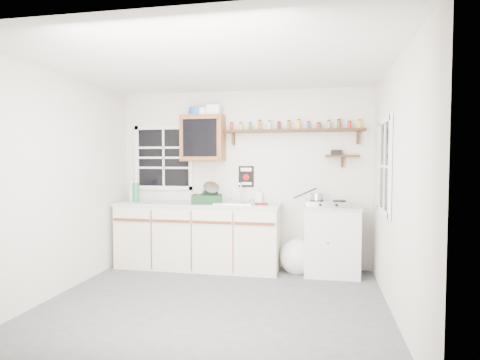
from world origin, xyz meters
name	(u,v)px	position (x,y,z in m)	size (l,w,h in m)	color
room	(214,186)	(0.00, 0.00, 1.25)	(3.64, 3.24, 2.54)	#49494B
main_cabinet	(198,235)	(-0.58, 1.30, 0.46)	(2.31, 0.63, 0.92)	beige
right_cabinet	(332,240)	(1.25, 1.32, 0.46)	(0.73, 0.57, 0.91)	silver
sink	(235,203)	(-0.05, 1.30, 0.93)	(0.52, 0.44, 0.29)	#B4B3B8
upper_cabinet	(203,138)	(-0.55, 1.44, 1.82)	(0.60, 0.32, 0.65)	brown
upper_cabinet_clutter	(203,111)	(-0.54, 1.44, 2.21)	(0.46, 0.24, 0.14)	#1A4CAE
spice_shelf	(294,130)	(0.73, 1.51, 1.93)	(1.91, 0.18, 0.35)	#331F0E
secondary_shelf	(340,156)	(1.36, 1.52, 1.58)	(0.45, 0.16, 0.24)	#331F0E
warning_sign	(246,177)	(0.05, 1.59, 1.28)	(0.22, 0.02, 0.30)	black
window_back	(164,158)	(-1.20, 1.59, 1.55)	(0.93, 0.03, 0.98)	black
window_right	(385,166)	(1.79, 0.55, 1.45)	(0.03, 0.78, 1.08)	black
water_bottles	(134,192)	(-1.54, 1.28, 1.06)	(0.18, 0.14, 0.31)	#A5B5C1
dish_rack	(208,196)	(-0.41, 1.22, 1.02)	(0.46, 0.38, 0.30)	black
soap_bottle	(258,195)	(0.24, 1.52, 1.02)	(0.09, 0.10, 0.21)	silver
rag	(261,204)	(0.32, 1.22, 0.93)	(0.15, 0.13, 0.02)	maroon
hotplate	(328,203)	(1.20, 1.31, 0.95)	(0.57, 0.31, 0.08)	#B4B3B8
saucepan	(317,197)	(1.05, 1.31, 1.03)	(0.40, 0.19, 0.17)	#B4B3B8
trash_bag	(297,257)	(0.80, 1.32, 0.22)	(0.44, 0.40, 0.51)	silver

